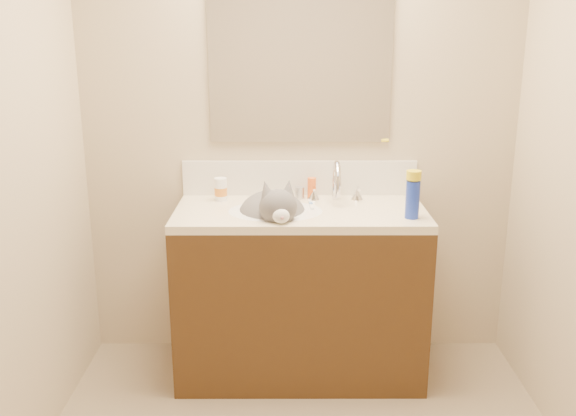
{
  "coord_description": "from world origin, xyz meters",
  "views": [
    {
      "loc": [
        -0.07,
        -1.97,
        1.72
      ],
      "look_at": [
        -0.06,
        0.92,
        0.88
      ],
      "focal_mm": 40.0,
      "sensor_mm": 36.0,
      "label": 1
    }
  ],
  "objects_px": {
    "pill_bottle": "(221,189)",
    "spray_can": "(412,200)",
    "faucet": "(336,185)",
    "silver_jar": "(299,193)",
    "basin": "(275,225)",
    "amber_bottle": "(312,188)",
    "cat": "(274,215)",
    "vanity_cabinet": "(300,296)"
  },
  "relations": [
    {
      "from": "cat",
      "to": "spray_can",
      "type": "height_order",
      "value": "cat"
    },
    {
      "from": "faucet",
      "to": "pill_bottle",
      "type": "distance_m",
      "value": 0.58
    },
    {
      "from": "faucet",
      "to": "silver_jar",
      "type": "distance_m",
      "value": 0.2
    },
    {
      "from": "vanity_cabinet",
      "to": "pill_bottle",
      "type": "relative_size",
      "value": 10.48
    },
    {
      "from": "vanity_cabinet",
      "to": "amber_bottle",
      "type": "xyz_separation_m",
      "value": [
        0.06,
        0.19,
        0.5
      ]
    },
    {
      "from": "vanity_cabinet",
      "to": "faucet",
      "type": "height_order",
      "value": "faucet"
    },
    {
      "from": "silver_jar",
      "to": "spray_can",
      "type": "relative_size",
      "value": 0.35
    },
    {
      "from": "pill_bottle",
      "to": "silver_jar",
      "type": "bearing_deg",
      "value": 5.42
    },
    {
      "from": "vanity_cabinet",
      "to": "basin",
      "type": "xyz_separation_m",
      "value": [
        -0.12,
        -0.03,
        0.38
      ]
    },
    {
      "from": "pill_bottle",
      "to": "spray_can",
      "type": "bearing_deg",
      "value": -18.66
    },
    {
      "from": "vanity_cabinet",
      "to": "pill_bottle",
      "type": "bearing_deg",
      "value": 158.05
    },
    {
      "from": "cat",
      "to": "pill_bottle",
      "type": "height_order",
      "value": "cat"
    },
    {
      "from": "faucet",
      "to": "pill_bottle",
      "type": "height_order",
      "value": "faucet"
    },
    {
      "from": "cat",
      "to": "silver_jar",
      "type": "distance_m",
      "value": 0.27
    },
    {
      "from": "basin",
      "to": "amber_bottle",
      "type": "distance_m",
      "value": 0.31
    },
    {
      "from": "vanity_cabinet",
      "to": "basin",
      "type": "distance_m",
      "value": 0.4
    },
    {
      "from": "pill_bottle",
      "to": "spray_can",
      "type": "height_order",
      "value": "spray_can"
    },
    {
      "from": "basin",
      "to": "amber_bottle",
      "type": "bearing_deg",
      "value": 50.88
    },
    {
      "from": "basin",
      "to": "cat",
      "type": "height_order",
      "value": "cat"
    },
    {
      "from": "vanity_cabinet",
      "to": "cat",
      "type": "xyz_separation_m",
      "value": [
        -0.13,
        -0.03,
        0.43
      ]
    },
    {
      "from": "vanity_cabinet",
      "to": "silver_jar",
      "type": "xyz_separation_m",
      "value": [
        -0.0,
        0.2,
        0.48
      ]
    },
    {
      "from": "basin",
      "to": "pill_bottle",
      "type": "bearing_deg",
      "value": 145.53
    },
    {
      "from": "vanity_cabinet",
      "to": "amber_bottle",
      "type": "relative_size",
      "value": 11.07
    },
    {
      "from": "basin",
      "to": "spray_can",
      "type": "bearing_deg",
      "value": -10.4
    },
    {
      "from": "silver_jar",
      "to": "faucet",
      "type": "bearing_deg",
      "value": -18.22
    },
    {
      "from": "basin",
      "to": "cat",
      "type": "distance_m",
      "value": 0.05
    },
    {
      "from": "faucet",
      "to": "pill_bottle",
      "type": "relative_size",
      "value": 2.44
    },
    {
      "from": "silver_jar",
      "to": "amber_bottle",
      "type": "height_order",
      "value": "amber_bottle"
    },
    {
      "from": "faucet",
      "to": "silver_jar",
      "type": "xyz_separation_m",
      "value": [
        -0.18,
        0.06,
        -0.06
      ]
    },
    {
      "from": "cat",
      "to": "spray_can",
      "type": "bearing_deg",
      "value": -20.75
    },
    {
      "from": "faucet",
      "to": "amber_bottle",
      "type": "xyz_separation_m",
      "value": [
        -0.12,
        0.05,
        -0.03
      ]
    },
    {
      "from": "amber_bottle",
      "to": "vanity_cabinet",
      "type": "bearing_deg",
      "value": -107.48
    },
    {
      "from": "cat",
      "to": "amber_bottle",
      "type": "distance_m",
      "value": 0.3
    },
    {
      "from": "vanity_cabinet",
      "to": "basin",
      "type": "height_order",
      "value": "basin"
    },
    {
      "from": "cat",
      "to": "pill_bottle",
      "type": "xyz_separation_m",
      "value": [
        -0.27,
        0.19,
        0.07
      ]
    },
    {
      "from": "vanity_cabinet",
      "to": "basin",
      "type": "relative_size",
      "value": 2.67
    },
    {
      "from": "faucet",
      "to": "pill_bottle",
      "type": "xyz_separation_m",
      "value": [
        -0.58,
        0.02,
        -0.03
      ]
    },
    {
      "from": "vanity_cabinet",
      "to": "faucet",
      "type": "distance_m",
      "value": 0.58
    },
    {
      "from": "silver_jar",
      "to": "cat",
      "type": "bearing_deg",
      "value": -118.42
    },
    {
      "from": "cat",
      "to": "silver_jar",
      "type": "height_order",
      "value": "cat"
    },
    {
      "from": "basin",
      "to": "faucet",
      "type": "xyz_separation_m",
      "value": [
        0.3,
        0.17,
        0.16
      ]
    },
    {
      "from": "faucet",
      "to": "amber_bottle",
      "type": "bearing_deg",
      "value": 155.39
    }
  ]
}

